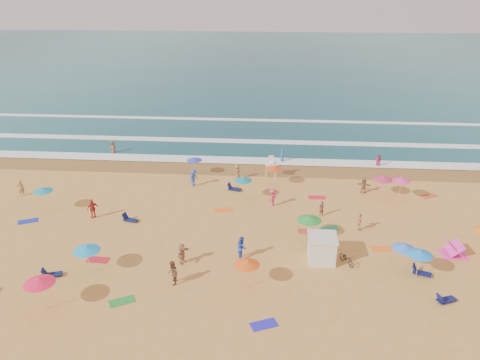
{
  "coord_description": "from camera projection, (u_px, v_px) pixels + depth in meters",
  "views": [
    {
      "loc": [
        2.16,
        -36.57,
        20.2
      ],
      "look_at": [
        -1.01,
        6.0,
        1.5
      ],
      "focal_mm": 35.0,
      "sensor_mm": 36.0,
      "label": 1
    }
  ],
  "objects": [
    {
      "name": "cabana_roof",
      "position": [
        323.0,
        237.0,
        35.31
      ],
      "size": [
        2.2,
        2.2,
        0.12
      ],
      "primitive_type": "cube",
      "color": "silver",
      "rests_on": "cabana"
    },
    {
      "name": "towels",
      "position": [
        256.0,
        236.0,
        39.44
      ],
      "size": [
        39.31,
        21.47,
        0.03
      ],
      "color": "red",
      "rests_on": "ground"
    },
    {
      "name": "beach_umbrellas",
      "position": [
        305.0,
        208.0,
        39.81
      ],
      "size": [
        48.36,
        25.9,
        0.77
      ],
      "color": "green",
      "rests_on": "ground"
    },
    {
      "name": "wet_sand",
      "position": [
        253.0,
        169.0,
        53.07
      ],
      "size": [
        220.0,
        220.0,
        0.0
      ],
      "primitive_type": "plane",
      "color": "olive",
      "rests_on": "ground"
    },
    {
      "name": "lifeguard_stand",
      "position": [
        271.0,
        168.0,
        50.69
      ],
      "size": [
        1.2,
        1.2,
        2.1
      ],
      "primitive_type": null,
      "color": "white",
      "rests_on": "ground"
    },
    {
      "name": "surf_foam",
      "position": [
        256.0,
        143.0,
        61.09
      ],
      "size": [
        200.0,
        18.7,
        0.05
      ],
      "color": "white",
      "rests_on": "ground"
    },
    {
      "name": "loungers",
      "position": [
        309.0,
        245.0,
        37.84
      ],
      "size": [
        52.52,
        18.64,
        0.34
      ],
      "color": "#0F184B",
      "rests_on": "ground"
    },
    {
      "name": "bicycle",
      "position": [
        347.0,
        259.0,
        35.56
      ],
      "size": [
        1.34,
        1.73,
        0.88
      ],
      "primitive_type": "imported",
      "rotation": [
        0.0,
        0.0,
        0.53
      ],
      "color": "black",
      "rests_on": "ground"
    },
    {
      "name": "cabana",
      "position": [
        322.0,
        249.0,
        35.74
      ],
      "size": [
        2.0,
        2.0,
        2.0
      ],
      "primitive_type": "cube",
      "color": "silver",
      "rests_on": "ground"
    },
    {
      "name": "beachgoers",
      "position": [
        235.0,
        197.0,
        44.51
      ],
      "size": [
        55.26,
        26.72,
        2.11
      ],
      "color": "tan",
      "rests_on": "ground"
    },
    {
      "name": "ground",
      "position": [
        246.0,
        223.0,
        41.66
      ],
      "size": [
        220.0,
        220.0,
        0.0
      ],
      "primitive_type": "plane",
      "color": "gold",
      "rests_on": "ground"
    },
    {
      "name": "ocean",
      "position": [
        267.0,
        62.0,
        118.38
      ],
      "size": [
        220.0,
        140.0,
        0.18
      ],
      "primitive_type": "cube",
      "color": "#0C4756",
      "rests_on": "ground"
    }
  ]
}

